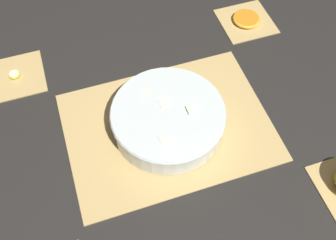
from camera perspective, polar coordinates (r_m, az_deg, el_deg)
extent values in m
plane|color=black|center=(0.93, 0.00, -1.02)|extent=(6.00, 6.00, 0.00)
cube|color=tan|center=(0.92, 0.00, -0.92)|extent=(0.47, 0.35, 0.01)
cube|color=#3D2D19|center=(0.97, 10.66, 2.12)|extent=(0.01, 0.34, 0.00)
cube|color=#3D2D19|center=(0.96, 8.10, 1.41)|extent=(0.01, 0.34, 0.00)
cube|color=#3D2D19|center=(0.94, 5.47, 0.67)|extent=(0.01, 0.34, 0.00)
cube|color=#3D2D19|center=(0.93, 2.77, -0.09)|extent=(0.01, 0.34, 0.00)
cube|color=#3D2D19|center=(0.92, 0.00, -0.86)|extent=(0.01, 0.34, 0.00)
cube|color=#3D2D19|center=(0.91, -2.82, -1.65)|extent=(0.01, 0.34, 0.00)
cube|color=#3D2D19|center=(0.91, -5.67, -2.44)|extent=(0.01, 0.34, 0.00)
cube|color=#3D2D19|center=(0.91, -8.54, -3.24)|extent=(0.01, 0.34, 0.00)
cube|color=#3D2D19|center=(0.91, -11.43, -4.02)|extent=(0.01, 0.34, 0.00)
cube|color=tan|center=(1.18, 11.26, 13.92)|extent=(0.14, 0.14, 0.01)
cube|color=#3D2D19|center=(1.19, 13.19, 14.32)|extent=(0.00, 0.14, 0.00)
cube|color=#3D2D19|center=(1.18, 11.92, 14.10)|extent=(0.00, 0.14, 0.00)
cube|color=#3D2D19|center=(1.17, 10.62, 13.86)|extent=(0.00, 0.14, 0.00)
cube|color=#3D2D19|center=(1.16, 9.30, 13.61)|extent=(0.00, 0.14, 0.00)
cube|color=tan|center=(1.09, -21.27, 5.93)|extent=(0.14, 0.14, 0.01)
cube|color=#3D2D19|center=(1.08, -19.11, 6.63)|extent=(0.00, 0.14, 0.00)
cube|color=#3D2D19|center=(1.08, -20.57, 6.20)|extent=(0.00, 0.14, 0.00)
cube|color=#3D2D19|center=(1.09, -22.02, 5.78)|extent=(0.00, 0.14, 0.00)
cube|color=#3D2D19|center=(0.91, 22.92, -9.60)|extent=(0.00, 0.14, 0.00)
cylinder|color=silver|center=(0.90, 0.00, 0.21)|extent=(0.26, 0.26, 0.06)
torus|color=silver|center=(0.88, 0.00, 1.04)|extent=(0.26, 0.26, 0.01)
cylinder|color=#F4EABC|center=(0.90, -4.52, -0.60)|extent=(0.03, 0.03, 0.01)
cylinder|color=#F4EABC|center=(0.87, -2.00, -1.67)|extent=(0.03, 0.03, 0.01)
cylinder|color=#F4EABC|center=(0.84, 3.45, -3.46)|extent=(0.03, 0.03, 0.01)
cylinder|color=#F4EABC|center=(0.88, 4.33, -1.18)|extent=(0.03, 0.03, 0.01)
cylinder|color=#F4EABC|center=(0.96, -2.59, 4.30)|extent=(0.03, 0.03, 0.01)
cylinder|color=#F4EABC|center=(0.89, 2.58, 2.87)|extent=(0.03, 0.03, 0.01)
cylinder|color=#F4EABC|center=(0.86, -3.66, -3.28)|extent=(0.03, 0.03, 0.01)
cylinder|color=#F4EABC|center=(0.93, 3.77, 3.33)|extent=(0.03, 0.03, 0.01)
cylinder|color=#F4EABC|center=(0.83, -1.65, -4.75)|extent=(0.03, 0.03, 0.01)
cylinder|color=#F4EABC|center=(0.91, 3.62, 0.22)|extent=(0.03, 0.03, 0.01)
cylinder|color=#F4EABC|center=(0.90, 6.49, 0.87)|extent=(0.03, 0.03, 0.01)
cylinder|color=#F4EABC|center=(0.86, -6.11, -1.33)|extent=(0.03, 0.03, 0.01)
cube|color=#EFEACC|center=(0.93, -1.52, 1.97)|extent=(0.02, 0.02, 0.02)
cube|color=#EFEACC|center=(0.95, 0.08, 4.40)|extent=(0.03, 0.03, 0.03)
cube|color=#EFEACC|center=(0.88, 3.43, 1.23)|extent=(0.02, 0.02, 0.02)
cube|color=#EFEACC|center=(0.87, 2.55, -0.54)|extent=(0.02, 0.02, 0.02)
cube|color=#EFEACC|center=(0.91, -3.32, 3.57)|extent=(0.02, 0.02, 0.02)
cube|color=#EFEACC|center=(0.86, 4.46, -4.38)|extent=(0.03, 0.03, 0.03)
cube|color=#EFEACC|center=(0.87, 1.83, -4.43)|extent=(0.03, 0.03, 0.03)
cube|color=#EFEACC|center=(0.84, -0.38, -3.33)|extent=(0.02, 0.02, 0.02)
cube|color=#EFEACC|center=(0.89, -0.63, 2.13)|extent=(0.02, 0.02, 0.02)
cube|color=#EFEACC|center=(0.90, -3.26, 1.55)|extent=(0.03, 0.03, 0.03)
ellipsoid|color=orange|center=(0.91, -1.40, 0.47)|extent=(0.03, 0.01, 0.01)
ellipsoid|color=red|center=(0.84, -2.29, -3.15)|extent=(0.03, 0.02, 0.01)
ellipsoid|color=red|center=(0.94, 1.66, 3.37)|extent=(0.03, 0.02, 0.01)
ellipsoid|color=orange|center=(0.93, 1.70, 5.10)|extent=(0.03, 0.01, 0.01)
cylinder|color=orange|center=(1.17, 11.32, 14.20)|extent=(0.07, 0.07, 0.01)
torus|color=#F4A82D|center=(1.17, 11.32, 14.20)|extent=(0.08, 0.08, 0.01)
cylinder|color=#F4EABC|center=(1.08, -21.39, 6.18)|extent=(0.02, 0.02, 0.01)
torus|color=yellow|center=(1.08, -21.39, 6.18)|extent=(0.03, 0.03, 0.01)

